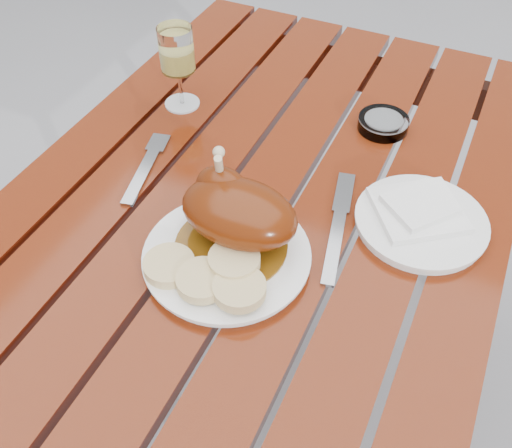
{
  "coord_description": "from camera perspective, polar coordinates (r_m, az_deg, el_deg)",
  "views": [
    {
      "loc": [
        0.29,
        -0.65,
        1.41
      ],
      "look_at": [
        0.04,
        -0.11,
        0.78
      ],
      "focal_mm": 40.0,
      "sensor_mm": 36.0,
      "label": 1
    }
  ],
  "objects": [
    {
      "name": "bread_dumplings",
      "position": [
        0.8,
        -4.53,
        -4.95
      ],
      "size": [
        0.19,
        0.12,
        0.03
      ],
      "color": "#D5C282",
      "rests_on": "dinner_plate"
    },
    {
      "name": "table",
      "position": [
        1.25,
        0.55,
        -9.14
      ],
      "size": [
        0.8,
        1.2,
        0.75
      ],
      "primitive_type": "cube",
      "color": "maroon",
      "rests_on": "ground"
    },
    {
      "name": "side_plate",
      "position": [
        0.93,
        16.15,
        0.18
      ],
      "size": [
        0.26,
        0.26,
        0.02
      ],
      "primitive_type": "cylinder",
      "rotation": [
        0.0,
        0.0,
        0.28
      ],
      "color": "white",
      "rests_on": "table"
    },
    {
      "name": "dinner_plate",
      "position": [
        0.85,
        -2.93,
        -3.26
      ],
      "size": [
        0.3,
        0.3,
        0.02
      ],
      "primitive_type": "cylinder",
      "rotation": [
        0.0,
        0.0,
        0.22
      ],
      "color": "white",
      "rests_on": "table"
    },
    {
      "name": "napkin",
      "position": [
        0.93,
        15.88,
        1.37
      ],
      "size": [
        0.18,
        0.18,
        0.01
      ],
      "primitive_type": "cube",
      "rotation": [
        0.0,
        0.0,
        0.64
      ],
      "color": "white",
      "rests_on": "side_plate"
    },
    {
      "name": "fork",
      "position": [
        1.01,
        -11.14,
        5.25
      ],
      "size": [
        0.06,
        0.17,
        0.01
      ],
      "primitive_type": "cube",
      "rotation": [
        0.0,
        0.0,
        0.23
      ],
      "color": "gray",
      "rests_on": "table"
    },
    {
      "name": "roast_duck",
      "position": [
        0.84,
        -1.99,
        1.35
      ],
      "size": [
        0.18,
        0.17,
        0.13
      ],
      "color": "#623A0B",
      "rests_on": "dinner_plate"
    },
    {
      "name": "knife",
      "position": [
        0.9,
        8.06,
        -0.93
      ],
      "size": [
        0.06,
        0.21,
        0.01
      ],
      "primitive_type": "cube",
      "rotation": [
        0.0,
        0.0,
        0.21
      ],
      "color": "gray",
      "rests_on": "table"
    },
    {
      "name": "ashtray",
      "position": [
        1.11,
        12.6,
        9.79
      ],
      "size": [
        0.12,
        0.12,
        0.02
      ],
      "primitive_type": "cylinder",
      "rotation": [
        0.0,
        0.0,
        -0.3
      ],
      "color": "#B2B7BC",
      "rests_on": "table"
    },
    {
      "name": "wine_glass",
      "position": [
        1.12,
        -7.76,
        15.19
      ],
      "size": [
        0.08,
        0.08,
        0.16
      ],
      "primitive_type": "cylinder",
      "rotation": [
        0.0,
        0.0,
        0.09
      ],
      "color": "#F9EC71",
      "rests_on": "table"
    },
    {
      "name": "ground",
      "position": [
        1.57,
        0.45,
        -16.88
      ],
      "size": [
        60.0,
        60.0,
        0.0
      ],
      "primitive_type": "plane",
      "color": "slate",
      "rests_on": "ground"
    }
  ]
}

